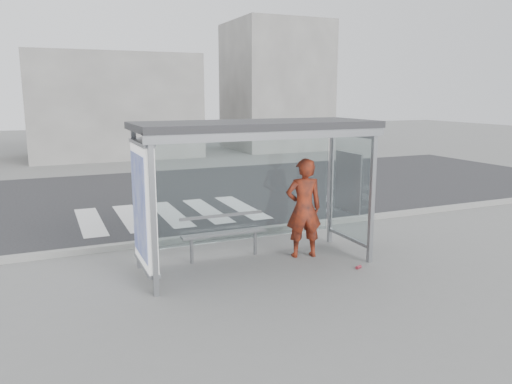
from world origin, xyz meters
The scene contains 10 objects.
ground centered at (0.00, 0.00, 0.00)m, with size 80.00×80.00×0.00m, color slate.
road centered at (0.00, 7.00, 0.00)m, with size 30.00×10.00×0.01m, color black.
curb centered at (0.00, 1.95, 0.06)m, with size 30.00×0.18×0.12m, color gray.
crosswalk centered at (-0.50, 4.50, 0.00)m, with size 4.55×3.00×0.00m.
bus_shelter centered at (-0.37, 0.06, 1.98)m, with size 4.25×1.65×2.62m.
building_center centered at (0.00, 18.00, 2.50)m, with size 8.00×5.00×5.00m, color slate.
building_right centered at (9.00, 18.00, 3.50)m, with size 5.00×5.00×7.00m, color slate.
person centered at (1.03, 0.09, 0.96)m, with size 0.70×0.46×1.91m, color red.
bench centered at (-0.42, 0.57, 0.51)m, with size 1.65×0.23×0.85m.
soda_can centered at (1.60, -0.94, 0.03)m, with size 0.06×0.06×0.11m, color #C63A4B.
Camera 1 is at (-3.48, -8.02, 3.08)m, focal length 35.00 mm.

